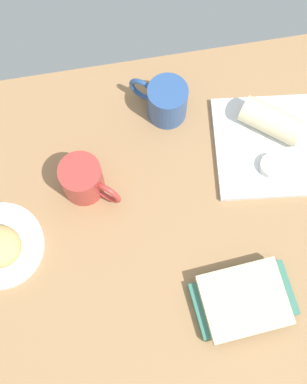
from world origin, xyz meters
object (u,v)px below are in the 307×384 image
coffee_mug (83,180)px  breakfast_wrap (272,121)px  book_stack (244,300)px  second_mug (166,101)px  square_plate (269,146)px  round_plate (0,246)px  sauce_cup (272,166)px

coffee_mug → breakfast_wrap: bearing=8.9°
book_stack → second_mug: second_mug is taller
breakfast_wrap → book_stack: bearing=-162.4°
square_plate → coffee_mug: size_ratio=1.98×
round_plate → square_plate: bearing=11.4°
round_plate → breakfast_wrap: 67.66cm
coffee_mug → second_mug: (21.45, 16.02, 0.18)cm
breakfast_wrap → round_plate: bearing=144.0°
sauce_cup → round_plate: bearing=-173.4°
breakfast_wrap → second_mug: (-23.23, 9.02, 0.59)cm
round_plate → second_mug: second_mug is taller
book_stack → second_mug: (-8.10, 47.60, 2.89)cm
square_plate → sauce_cup: sauce_cup is taller
round_plate → coffee_mug: (20.56, 10.47, 4.46)cm
round_plate → sauce_cup: bearing=6.6°
square_plate → second_mug: bearing=148.9°
sauce_cup → book_stack: book_stack is taller
round_plate → second_mug: 49.88cm
sauce_cup → book_stack: (-13.18, -28.47, -0.30)cm
square_plate → second_mug: second_mug is taller
square_plate → coffee_mug: (-43.82, -2.51, 4.36)cm
square_plate → sauce_cup: bearing=-100.9°
book_stack → breakfast_wrap: bearing=68.6°
book_stack → coffee_mug: bearing=133.1°
round_plate → coffee_mug: size_ratio=1.54×
second_mug → round_plate: bearing=-147.8°
sauce_cup → breakfast_wrap: bearing=79.1°
sauce_cup → book_stack: size_ratio=0.26×
round_plate → square_plate: (64.37, 12.98, 0.10)cm
square_plate → second_mug: 26.52cm
sauce_cup → second_mug: second_mug is taller
square_plate → sauce_cup: size_ratio=4.44×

